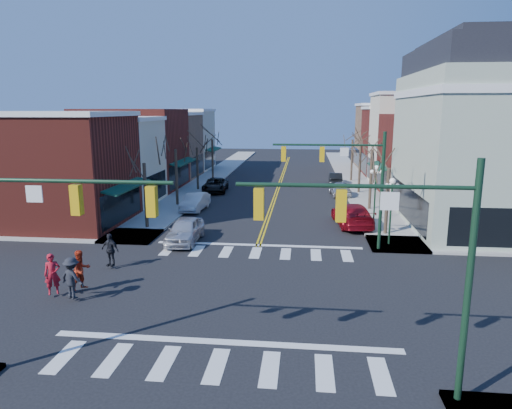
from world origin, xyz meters
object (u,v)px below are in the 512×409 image
(car_right_far, at_px, (335,178))
(pedestrian_red_a, at_px, (52,274))
(victorian_corner, at_px, (499,135))
(lamppost_midblock, at_px, (376,183))
(car_right_near, at_px, (352,215))
(pedestrian_dark_b, at_px, (72,278))
(lamppost_corner, at_px, (391,200))
(car_left_near, at_px, (185,230))
(pedestrian_red_b, at_px, (81,270))
(car_right_mid, at_px, (340,189))
(car_left_far, at_px, (215,185))
(pedestrian_dark_a, at_px, (110,250))
(car_left_mid, at_px, (195,202))

(car_right_far, height_order, pedestrian_red_a, pedestrian_red_a)
(victorian_corner, xyz_separation_m, car_right_far, (-10.10, 18.28, -5.99))
(lamppost_midblock, distance_m, car_right_near, 3.18)
(pedestrian_red_a, xyz_separation_m, pedestrian_dark_b, (1.12, -0.36, -0.01))
(lamppost_corner, height_order, pedestrian_dark_b, lamppost_corner)
(victorian_corner, xyz_separation_m, pedestrian_dark_b, (-23.89, -16.16, -5.56))
(lamppost_midblock, bearing_deg, car_left_near, -151.70)
(lamppost_corner, bearing_deg, car_right_near, 109.87)
(lamppost_corner, bearing_deg, pedestrian_red_b, -149.83)
(car_right_near, bearing_deg, car_right_far, -96.89)
(car_right_mid, relative_size, pedestrian_red_b, 2.28)
(car_right_mid, bearing_deg, car_left_far, -10.02)
(pedestrian_red_b, bearing_deg, car_right_far, 12.41)
(lamppost_midblock, relative_size, pedestrian_red_a, 2.27)
(pedestrian_red_a, height_order, pedestrian_dark_a, pedestrian_red_a)
(lamppost_midblock, height_order, car_right_far, lamppost_midblock)
(victorian_corner, xyz_separation_m, lamppost_midblock, (-8.30, 0.50, -3.70))
(victorian_corner, xyz_separation_m, car_left_far, (-22.90, 11.93, -5.95))
(car_left_far, distance_m, pedestrian_dark_b, 28.11)
(car_left_near, distance_m, car_left_mid, 9.56)
(car_right_near, bearing_deg, lamppost_midblock, -146.71)
(pedestrian_red_a, bearing_deg, car_right_near, 14.85)
(car_left_far, relative_size, car_right_far, 1.25)
(lamppost_midblock, bearing_deg, pedestrian_red_b, -135.12)
(car_left_mid, height_order, car_right_far, car_left_mid)
(pedestrian_red_b, bearing_deg, lamppost_corner, -24.83)
(car_left_near, xyz_separation_m, pedestrian_dark_a, (-2.70, -5.35, 0.26))
(car_left_near, height_order, pedestrian_dark_b, pedestrian_dark_b)
(victorian_corner, distance_m, car_right_mid, 15.99)
(victorian_corner, height_order, car_left_mid, victorian_corner)
(lamppost_midblock, relative_size, pedestrian_red_b, 2.29)
(lamppost_midblock, xyz_separation_m, car_left_near, (-13.00, -7.00, -2.17))
(car_left_far, relative_size, car_right_near, 0.89)
(lamppost_corner, xyz_separation_m, car_left_mid, (-14.60, 8.93, -2.23))
(lamppost_midblock, distance_m, pedestrian_dark_b, 22.89)
(lamppost_midblock, relative_size, pedestrian_dark_a, 2.40)
(car_left_mid, bearing_deg, pedestrian_red_a, -92.73)
(pedestrian_dark_b, bearing_deg, car_right_mid, -98.08)
(pedestrian_dark_a, bearing_deg, victorian_corner, 41.38)
(lamppost_midblock, height_order, car_left_mid, lamppost_midblock)
(lamppost_midblock, xyz_separation_m, pedestrian_dark_b, (-15.59, -16.66, -1.87))
(lamppost_midblock, xyz_separation_m, pedestrian_red_a, (-16.71, -16.31, -1.86))
(lamppost_corner, relative_size, pedestrian_red_a, 2.27)
(car_left_mid, bearing_deg, pedestrian_dark_b, -89.26)
(car_left_near, relative_size, car_right_mid, 1.07)
(car_right_mid, bearing_deg, lamppost_corner, 90.69)
(pedestrian_red_b, height_order, pedestrian_dark_b, same)
(victorian_corner, distance_m, car_right_far, 21.72)
(car_left_far, bearing_deg, pedestrian_red_b, -96.26)
(car_right_near, height_order, pedestrian_red_b, pedestrian_red_b)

